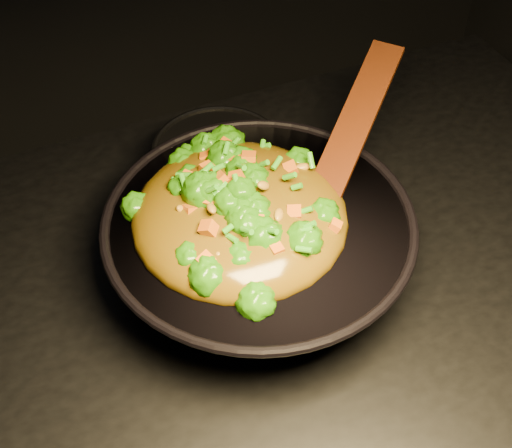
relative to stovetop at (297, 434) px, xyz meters
name	(u,v)px	position (x,y,z in m)	size (l,w,h in m)	color
stovetop	(297,434)	(0.00, 0.00, 0.00)	(1.20, 0.90, 0.90)	black
wok	(259,250)	(-0.06, 0.05, 0.51)	(0.40, 0.40, 0.11)	black
stir_fry	(239,193)	(-0.08, 0.06, 0.61)	(0.29, 0.29, 0.10)	#2A7508
spatula	(350,135)	(0.10, 0.10, 0.62)	(0.31, 0.05, 0.01)	#391708
back_pot	(219,173)	(-0.05, 0.21, 0.50)	(0.19, 0.19, 0.11)	black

